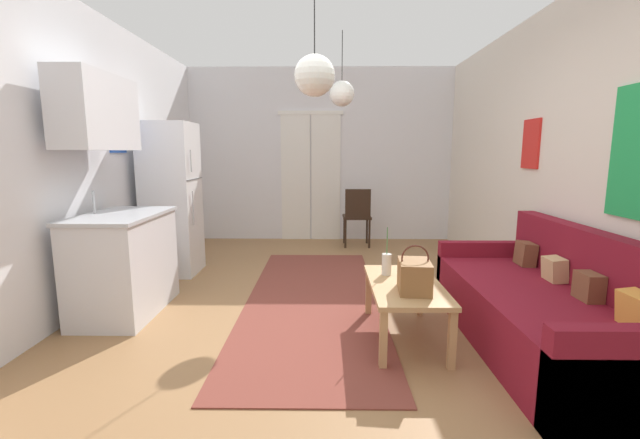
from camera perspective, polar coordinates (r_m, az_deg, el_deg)
ground_plane at (r=3.52m, az=-0.55°, el=-15.73°), size 4.82×7.87×0.10m
wall_back at (r=6.87m, az=0.05°, el=8.65°), size 4.42×0.13×2.76m
wall_right at (r=3.81m, az=34.18°, el=6.83°), size 0.12×7.47×2.76m
wall_left at (r=3.89m, az=-34.52°, el=6.81°), size 0.12×7.47×2.76m
area_rug at (r=4.16m, az=-0.98°, el=-10.87°), size 1.27×3.53×0.01m
couch at (r=3.56m, az=28.63°, el=-10.86°), size 0.90×2.09×0.88m
coffee_table at (r=3.31m, az=11.54°, el=-9.42°), size 0.54×1.03×0.44m
bamboo_vase at (r=3.46m, az=9.08°, el=-6.03°), size 0.08×0.08×0.39m
handbag at (r=3.09m, az=12.77°, el=-7.51°), size 0.25×0.33×0.34m
refrigerator at (r=5.20m, az=-19.61°, el=2.61°), size 0.59×0.59×1.77m
kitchen_counter at (r=4.08m, az=-25.91°, el=-0.88°), size 0.62×1.04×2.08m
accent_chair at (r=6.34m, az=5.09°, el=0.75°), size 0.42×0.40×0.89m
pendant_lamp_near at (r=2.95m, az=-0.80°, el=19.07°), size 0.28×0.28×0.96m
pendant_lamp_far at (r=4.91m, az=3.01°, el=16.79°), size 0.28×0.28×0.82m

